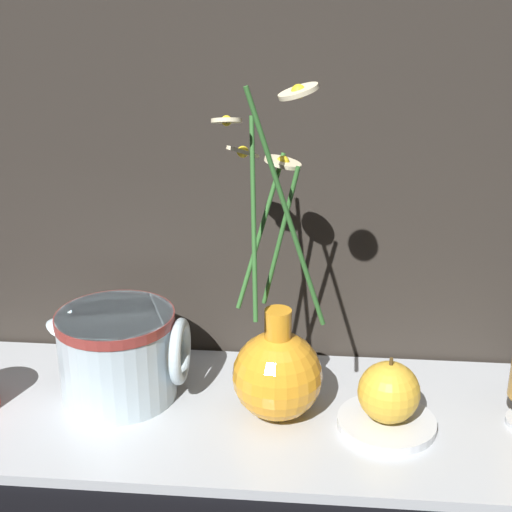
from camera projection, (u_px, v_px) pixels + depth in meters
name	position (u px, v px, depth m)	size (l,w,h in m)	color
ground_plane	(247.00, 419.00, 0.83)	(6.00, 6.00, 0.00)	black
shelf	(247.00, 415.00, 0.83)	(0.78, 0.28, 0.01)	#B2B7BC
vase_with_flowers	(277.00, 366.00, 0.80)	(0.12, 0.17, 0.38)	orange
ceramic_pitcher	(119.00, 351.00, 0.84)	(0.16, 0.14, 0.12)	silver
saucer_plate	(386.00, 423.00, 0.79)	(0.11, 0.11, 0.01)	silver
orange_fruit	(389.00, 392.00, 0.78)	(0.07, 0.07, 0.08)	gold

